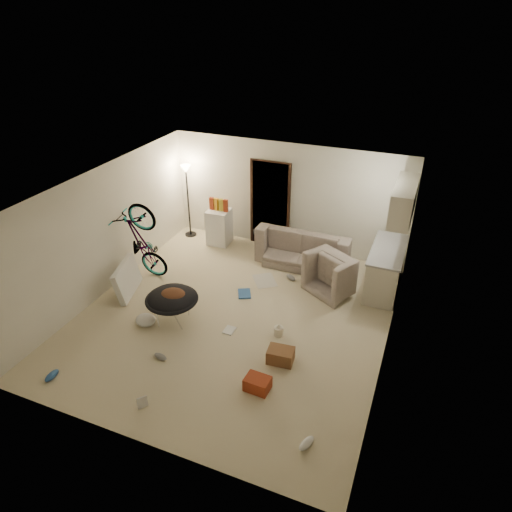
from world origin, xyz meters
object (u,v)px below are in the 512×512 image
at_px(floor_lamp, 187,186).
at_px(mini_fridge, 219,227).
at_px(armchair, 340,275).
at_px(saucer_chair, 172,303).
at_px(juicer, 279,330).
at_px(kitchen_counter, 385,270).
at_px(drink_case_b, 257,384).
at_px(sofa, 304,250).
at_px(drink_case_a, 281,355).
at_px(bicycle, 144,257).
at_px(tv_box, 127,279).

xyz_separation_m(floor_lamp, mini_fridge, (0.86, -0.10, -0.88)).
distance_m(armchair, saucer_chair, 3.39).
bearing_deg(juicer, saucer_chair, -169.77).
bearing_deg(armchair, juicer, 101.95).
relative_size(armchair, mini_fridge, 1.13).
relative_size(kitchen_counter, drink_case_b, 4.00).
bearing_deg(mini_fridge, sofa, -5.55).
distance_m(armchair, drink_case_b, 3.25).
relative_size(kitchen_counter, saucer_chair, 1.57).
xyz_separation_m(saucer_chair, drink_case_a, (2.17, -0.27, -0.28)).
bearing_deg(armchair, floor_lamp, 17.08).
relative_size(sofa, drink_case_a, 4.89).
xyz_separation_m(armchair, drink_case_b, (-0.51, -3.20, -0.21)).
distance_m(kitchen_counter, bicycle, 4.94).
xyz_separation_m(bicycle, tv_box, (0.00, -0.64, -0.15)).
relative_size(sofa, juicer, 8.68).
xyz_separation_m(floor_lamp, drink_case_a, (3.61, -3.47, -1.19)).
bearing_deg(drink_case_a, kitchen_counter, 61.10).
height_order(kitchen_counter, drink_case_a, kitchen_counter).
xyz_separation_m(armchair, saucer_chair, (-2.56, -2.22, 0.09)).
relative_size(sofa, armchair, 2.14).
xyz_separation_m(mini_fridge, tv_box, (-0.76, -2.63, -0.10)).
bearing_deg(saucer_chair, drink_case_a, -7.17).
height_order(saucer_chair, tv_box, saucer_chair).
bearing_deg(kitchen_counter, armchair, -158.72).
relative_size(bicycle, tv_box, 1.85).
xyz_separation_m(sofa, mini_fridge, (-2.15, 0.10, 0.12)).
distance_m(sofa, juicer, 2.68).
bearing_deg(juicer, bicycle, 166.82).
height_order(saucer_chair, juicer, saucer_chair).
bearing_deg(kitchen_counter, tv_box, -156.31).
relative_size(sofa, drink_case_b, 5.52).
bearing_deg(juicer, kitchen_counter, 56.17).
relative_size(armchair, juicer, 4.05).
xyz_separation_m(armchair, tv_box, (-3.90, -1.75, 0.01)).
xyz_separation_m(sofa, tv_box, (-2.92, -2.53, 0.02)).
bearing_deg(mini_fridge, bicycle, -113.88).
distance_m(sofa, bicycle, 3.48).
xyz_separation_m(sofa, drink_case_a, (0.59, -3.27, -0.18)).
relative_size(floor_lamp, mini_fridge, 2.12).
height_order(kitchen_counter, tv_box, kitchen_counter).
bearing_deg(sofa, armchair, 141.44).
distance_m(floor_lamp, kitchen_counter, 4.95).
bearing_deg(tv_box, floor_lamp, 76.05).
bearing_deg(sofa, drink_case_a, 100.06).
bearing_deg(floor_lamp, juicer, -40.37).
xyz_separation_m(armchair, mini_fridge, (-3.13, 0.88, 0.11)).
bearing_deg(juicer, sofa, 97.25).
xyz_separation_m(tv_box, drink_case_a, (3.51, -0.75, -0.20)).
xyz_separation_m(bicycle, saucer_chair, (1.33, -1.11, -0.07)).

